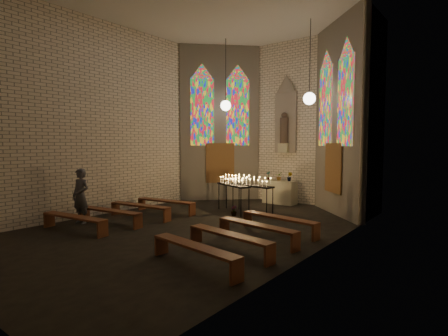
% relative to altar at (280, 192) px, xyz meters
% --- Properties ---
extents(floor, '(12.00, 12.00, 0.00)m').
position_rel_altar_xyz_m(floor, '(0.00, -5.45, -0.50)').
color(floor, black).
rests_on(floor, ground).
extents(room, '(8.22, 12.43, 7.00)m').
position_rel_altar_xyz_m(room, '(-0.00, -2.08, 3.22)').
color(room, '#F2E3CB').
rests_on(room, ground).
extents(altar, '(1.40, 0.60, 1.00)m').
position_rel_altar_xyz_m(altar, '(0.00, 0.00, 0.00)').
color(altar, beige).
rests_on(altar, ground).
extents(flower_vase_left, '(0.22, 0.17, 0.38)m').
position_rel_altar_xyz_m(flower_vase_left, '(-0.55, -0.03, 0.69)').
color(flower_vase_left, '#4C723F').
rests_on(flower_vase_left, altar).
extents(flower_vase_center, '(0.39, 0.37, 0.36)m').
position_rel_altar_xyz_m(flower_vase_center, '(-0.04, 0.01, 0.68)').
color(flower_vase_center, '#4C723F').
rests_on(flower_vase_center, altar).
extents(flower_vase_right, '(0.24, 0.20, 0.40)m').
position_rel_altar_xyz_m(flower_vase_right, '(0.49, -0.05, 0.70)').
color(flower_vase_right, '#4C723F').
rests_on(flower_vase_right, altar).
extents(aisle_flower_pot, '(0.21, 0.21, 0.37)m').
position_rel_altar_xyz_m(aisle_flower_pot, '(-0.05, -3.28, -0.32)').
color(aisle_flower_pot, '#4C723F').
rests_on(aisle_flower_pot, ground).
extents(votive_stand_left, '(1.81, 1.10, 1.31)m').
position_rel_altar_xyz_m(votive_stand_left, '(-0.45, -2.77, 0.62)').
color(votive_stand_left, black).
rests_on(votive_stand_left, ground).
extents(votive_stand_right, '(1.84, 0.70, 1.32)m').
position_rel_altar_xyz_m(votive_stand_right, '(0.21, -2.48, 0.63)').
color(votive_stand_right, black).
rests_on(votive_stand_right, ground).
extents(pew_left_0, '(2.50, 0.67, 0.48)m').
position_rel_altar_xyz_m(pew_left_0, '(-2.39, -4.38, -0.11)').
color(pew_left_0, '#5A2D19').
rests_on(pew_left_0, ground).
extents(pew_right_0, '(2.50, 0.67, 0.48)m').
position_rel_altar_xyz_m(pew_right_0, '(2.39, -4.38, -0.11)').
color(pew_right_0, '#5A2D19').
rests_on(pew_right_0, ground).
extents(pew_left_1, '(2.50, 0.67, 0.48)m').
position_rel_altar_xyz_m(pew_left_1, '(-2.39, -5.58, -0.11)').
color(pew_left_1, '#5A2D19').
rests_on(pew_left_1, ground).
extents(pew_right_1, '(2.50, 0.67, 0.48)m').
position_rel_altar_xyz_m(pew_right_1, '(2.39, -5.58, -0.11)').
color(pew_right_1, '#5A2D19').
rests_on(pew_right_1, ground).
extents(pew_left_2, '(2.50, 0.67, 0.48)m').
position_rel_altar_xyz_m(pew_left_2, '(-2.39, -6.78, -0.11)').
color(pew_left_2, '#5A2D19').
rests_on(pew_left_2, ground).
extents(pew_right_2, '(2.50, 0.67, 0.48)m').
position_rel_altar_xyz_m(pew_right_2, '(2.39, -6.78, -0.11)').
color(pew_right_2, '#5A2D19').
rests_on(pew_right_2, ground).
extents(pew_left_3, '(2.50, 0.67, 0.48)m').
position_rel_altar_xyz_m(pew_left_3, '(-2.39, -7.98, -0.11)').
color(pew_left_3, '#5A2D19').
rests_on(pew_left_3, ground).
extents(pew_right_3, '(2.50, 0.67, 0.48)m').
position_rel_altar_xyz_m(pew_right_3, '(2.39, -7.98, -0.11)').
color(pew_right_3, '#5A2D19').
rests_on(pew_right_3, ground).
extents(visitor, '(0.71, 0.52, 1.79)m').
position_rel_altar_xyz_m(visitor, '(-3.27, -7.26, 0.39)').
color(visitor, '#4A4B53').
rests_on(visitor, ground).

